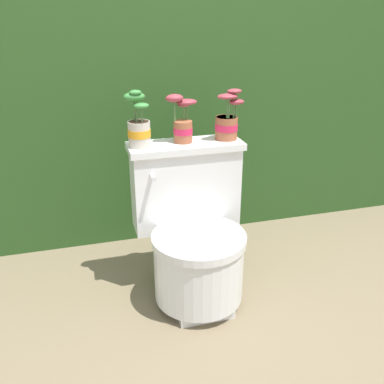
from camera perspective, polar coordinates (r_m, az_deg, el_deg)
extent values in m
plane|color=#75664C|center=(2.03, -0.09, -15.14)|extent=(12.00, 12.00, 0.00)
cube|color=#284C1E|center=(2.74, -6.78, 14.83)|extent=(3.46, 0.90, 1.72)
cube|color=silver|center=(2.05, 0.86, -13.92)|extent=(0.25, 0.32, 0.04)
cylinder|color=silver|center=(1.96, 0.89, -10.22)|extent=(0.40, 0.40, 0.28)
cylinder|color=silver|center=(1.88, 0.92, -6.25)|extent=(0.42, 0.42, 0.04)
cube|color=silver|center=(2.00, -0.86, 0.56)|extent=(0.49, 0.17, 0.38)
cube|color=silver|center=(1.93, -0.89, 6.15)|extent=(0.52, 0.19, 0.03)
cylinder|color=silver|center=(1.83, -5.26, 1.98)|extent=(0.02, 0.05, 0.02)
cylinder|color=beige|center=(1.87, -7.04, 7.67)|extent=(0.10, 0.10, 0.11)
cylinder|color=orange|center=(1.87, -7.05, 7.83)|extent=(0.10, 0.10, 0.03)
cylinder|color=#332319|center=(1.86, -7.12, 9.15)|extent=(0.09, 0.09, 0.01)
cylinder|color=#4C753D|center=(1.84, -7.46, 11.02)|extent=(0.01, 0.01, 0.12)
ellipsoid|color=#387F38|center=(1.82, -7.57, 13.02)|extent=(0.05, 0.04, 0.02)
cylinder|color=#4C753D|center=(1.84, -6.72, 10.17)|extent=(0.01, 0.01, 0.06)
ellipsoid|color=#387F38|center=(1.83, -6.78, 11.35)|extent=(0.07, 0.05, 0.02)
cylinder|color=#4C753D|center=(1.85, -7.64, 10.72)|extent=(0.01, 0.01, 0.09)
ellipsoid|color=#387F38|center=(1.84, -7.74, 12.47)|extent=(0.09, 0.06, 0.04)
cylinder|color=#9E5638|center=(1.93, -1.21, 8.05)|extent=(0.08, 0.08, 0.10)
cylinder|color=#D1234C|center=(1.92, -1.21, 8.19)|extent=(0.09, 0.09, 0.03)
cylinder|color=#332319|center=(1.92, -1.22, 9.26)|extent=(0.08, 0.08, 0.01)
cylinder|color=#4C753D|center=(1.92, -1.09, 10.47)|extent=(0.01, 0.01, 0.06)
ellipsoid|color=#93333D|center=(1.91, -1.10, 11.56)|extent=(0.06, 0.04, 0.02)
cylinder|color=#4C753D|center=(1.89, -2.23, 10.72)|extent=(0.01, 0.01, 0.09)
ellipsoid|color=#93333D|center=(1.88, -2.25, 12.40)|extent=(0.08, 0.05, 0.04)
cylinder|color=#4C753D|center=(1.93, -0.72, 10.63)|extent=(0.01, 0.01, 0.07)
ellipsoid|color=#93333D|center=(1.92, -0.72, 11.91)|extent=(0.09, 0.07, 0.03)
cylinder|color=#9E5638|center=(1.98, 4.59, 8.51)|extent=(0.10, 0.10, 0.10)
cylinder|color=#D1234C|center=(1.98, 4.60, 8.66)|extent=(0.10, 0.10, 0.03)
cylinder|color=#332319|center=(1.97, 4.64, 9.80)|extent=(0.09, 0.09, 0.01)
cylinder|color=#4C753D|center=(1.93, 4.72, 11.07)|extent=(0.01, 0.01, 0.09)
ellipsoid|color=#93333D|center=(1.92, 4.77, 12.59)|extent=(0.09, 0.07, 0.02)
cylinder|color=#4C753D|center=(1.94, 5.60, 11.43)|extent=(0.01, 0.01, 0.11)
ellipsoid|color=#93333D|center=(1.93, 5.68, 13.24)|extent=(0.07, 0.05, 0.02)
cylinder|color=#4C753D|center=(1.93, 4.94, 11.13)|extent=(0.01, 0.01, 0.09)
ellipsoid|color=#93333D|center=(1.92, 5.00, 12.71)|extent=(0.06, 0.04, 0.02)
cylinder|color=#4C753D|center=(1.95, 5.88, 10.75)|extent=(0.01, 0.01, 0.06)
ellipsoid|color=#93333D|center=(1.94, 5.93, 11.87)|extent=(0.07, 0.05, 0.03)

